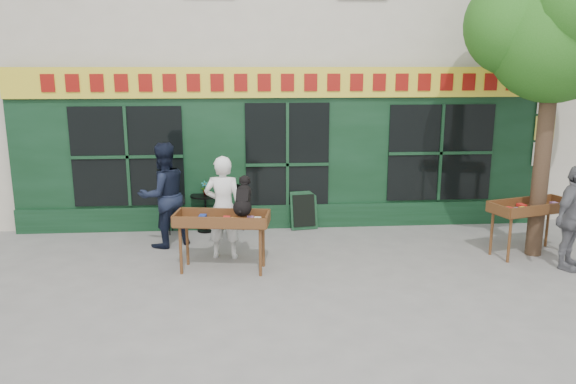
# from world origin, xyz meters

# --- Properties ---
(ground) EXTENTS (80.00, 80.00, 0.00)m
(ground) POSITION_xyz_m (0.00, 0.00, 0.00)
(ground) COLOR slate
(ground) RESTS_ON ground
(street_tree) EXTENTS (3.05, 2.90, 5.60)m
(street_tree) POSITION_xyz_m (4.34, 0.36, 4.11)
(street_tree) COLOR #382619
(street_tree) RESTS_ON ground
(book_cart_center) EXTENTS (1.57, 0.83, 0.99)m
(book_cart_center) POSITION_xyz_m (-1.25, -0.08, 0.82)
(book_cart_center) COLOR brown
(book_cart_center) RESTS_ON ground
(dog) EXTENTS (0.42, 0.64, 0.60)m
(dog) POSITION_xyz_m (-0.90, -0.13, 1.29)
(dog) COLOR black
(dog) RESTS_ON book_cart_center
(woman) EXTENTS (0.72, 0.53, 1.82)m
(woman) POSITION_xyz_m (-1.25, 0.57, 0.91)
(woman) COLOR white
(woman) RESTS_ON ground
(book_cart_right) EXTENTS (1.62, 1.03, 0.99)m
(book_cart_right) POSITION_xyz_m (4.20, 0.31, 0.82)
(book_cart_right) COLOR brown
(book_cart_right) RESTS_ON ground
(man_right) EXTENTS (1.08, 0.96, 1.75)m
(man_right) POSITION_xyz_m (4.50, -0.44, 0.88)
(man_right) COLOR slate
(man_right) RESTS_ON ground
(bistro_table) EXTENTS (0.60, 0.60, 0.76)m
(bistro_table) POSITION_xyz_m (-1.68, 2.20, 0.54)
(bistro_table) COLOR black
(bistro_table) RESTS_ON ground
(bistro_chair_left) EXTENTS (0.39, 0.38, 0.95)m
(bistro_chair_left) POSITION_xyz_m (-2.32, 2.12, 0.56)
(bistro_chair_left) COLOR black
(bistro_chair_left) RESTS_ON ground
(bistro_chair_right) EXTENTS (0.51, 0.51, 0.95)m
(bistro_chair_right) POSITION_xyz_m (-1.07, 2.26, 0.56)
(bistro_chair_right) COLOR black
(bistro_chair_right) RESTS_ON ground
(potted_plant) EXTENTS (0.17, 0.13, 0.29)m
(potted_plant) POSITION_xyz_m (-1.68, 2.20, 0.91)
(potted_plant) COLOR gray
(potted_plant) RESTS_ON bistro_table
(man_left) EXTENTS (1.20, 1.13, 1.96)m
(man_left) POSITION_xyz_m (-2.38, 1.31, 0.98)
(man_left) COLOR black
(man_left) RESTS_ON ground
(chalkboard) EXTENTS (0.58, 0.28, 0.79)m
(chalkboard) POSITION_xyz_m (0.33, 2.19, 0.40)
(chalkboard) COLOR black
(chalkboard) RESTS_ON ground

